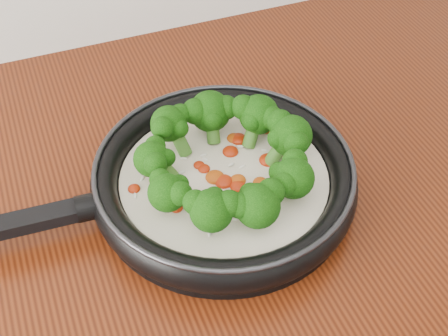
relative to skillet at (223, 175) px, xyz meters
name	(u,v)px	position (x,y,z in m)	size (l,w,h in m)	color
skillet	(223,175)	(0.00, 0.00, 0.00)	(0.54, 0.36, 0.10)	black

